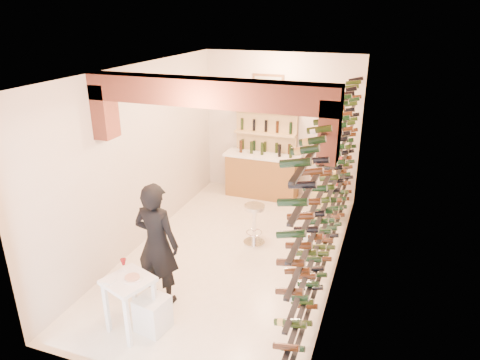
% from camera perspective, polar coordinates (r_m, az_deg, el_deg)
% --- Properties ---
extents(ground, '(6.00, 6.00, 0.00)m').
position_cam_1_polar(ground, '(7.77, -0.75, -9.72)').
color(ground, white).
rests_on(ground, ground).
extents(room_shell, '(3.52, 6.02, 3.21)m').
position_cam_1_polar(room_shell, '(6.64, -1.63, 5.96)').
color(room_shell, beige).
rests_on(room_shell, ground).
extents(wine_rack, '(0.32, 5.70, 2.56)m').
position_cam_1_polar(wine_rack, '(6.75, 11.47, -0.53)').
color(wine_rack, black).
rests_on(wine_rack, ground).
extents(back_counter, '(1.70, 0.62, 1.29)m').
position_cam_1_polar(back_counter, '(9.89, 2.93, 0.79)').
color(back_counter, olive).
rests_on(back_counter, ground).
extents(back_shelving, '(1.40, 0.31, 2.73)m').
position_cam_1_polar(back_shelving, '(9.91, 3.41, 4.70)').
color(back_shelving, tan).
rests_on(back_shelving, ground).
extents(tasting_table, '(0.71, 0.71, 0.97)m').
position_cam_1_polar(tasting_table, '(5.98, -14.37, -13.62)').
color(tasting_table, white).
rests_on(tasting_table, ground).
extents(white_stool, '(0.45, 0.45, 0.48)m').
position_cam_1_polar(white_stool, '(6.18, -11.38, -16.84)').
color(white_stool, white).
rests_on(white_stool, ground).
extents(person, '(0.70, 0.48, 1.86)m').
position_cam_1_polar(person, '(6.33, -10.87, -8.26)').
color(person, black).
rests_on(person, ground).
extents(chrome_barstool, '(0.39, 0.39, 0.76)m').
position_cam_1_polar(chrome_barstool, '(7.91, 1.89, -5.47)').
color(chrome_barstool, silver).
rests_on(chrome_barstool, ground).
extents(crate_lower, '(0.51, 0.38, 0.29)m').
position_cam_1_polar(crate_lower, '(9.17, 10.75, -3.95)').
color(crate_lower, tan).
rests_on(crate_lower, ground).
extents(crate_upper, '(0.50, 0.37, 0.27)m').
position_cam_1_polar(crate_upper, '(9.06, 10.88, -2.35)').
color(crate_upper, tan).
rests_on(crate_upper, crate_lower).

